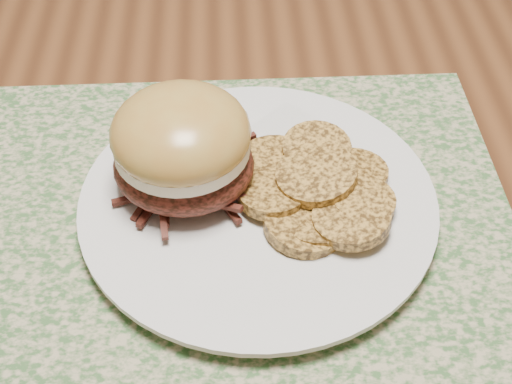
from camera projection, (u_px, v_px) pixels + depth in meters
dining_table at (296, 207)px, 0.68m from camera, size 1.50×0.90×0.75m
placemat at (226, 209)px, 0.56m from camera, size 0.45×0.33×0.00m
dinner_plate at (258, 204)px, 0.55m from camera, size 0.26×0.26×0.02m
pork_sandwich at (182, 147)px, 0.53m from camera, size 0.13×0.13×0.08m
roasted_potatoes at (319, 188)px, 0.54m from camera, size 0.13×0.15×0.03m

